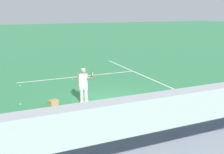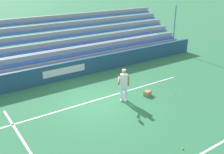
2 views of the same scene
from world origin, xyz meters
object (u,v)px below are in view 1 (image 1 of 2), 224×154
at_px(tennis_ball_toward_net, 20,86).
at_px(tennis_ball_on_baseline, 147,77).
at_px(tennis_ball_far_right, 72,79).
at_px(ball_box_cardboard, 54,103).
at_px(tennis_ball_stray_back, 20,104).
at_px(tennis_player, 84,85).

distance_m(tennis_ball_toward_net, tennis_ball_on_baseline, 8.09).
distance_m(tennis_ball_on_baseline, tennis_ball_far_right, 4.96).
bearing_deg(tennis_ball_on_baseline, tennis_ball_toward_net, 170.68).
distance_m(ball_box_cardboard, tennis_ball_toward_net, 4.21).
height_order(tennis_ball_stray_back, tennis_ball_on_baseline, same).
bearing_deg(tennis_ball_stray_back, tennis_ball_on_baseline, 13.81).
bearing_deg(tennis_ball_stray_back, tennis_ball_toward_net, 85.49).
relative_size(tennis_ball_stray_back, tennis_ball_far_right, 1.00).
bearing_deg(tennis_ball_toward_net, tennis_ball_stray_back, -94.51).
distance_m(tennis_ball_stray_back, tennis_ball_toward_net, 3.35).
relative_size(tennis_player, tennis_ball_far_right, 25.98).
height_order(tennis_ball_stray_back, tennis_ball_far_right, same).
xyz_separation_m(tennis_ball_stray_back, tennis_ball_on_baseline, (8.25, 2.03, 0.00)).
bearing_deg(tennis_ball_toward_net, tennis_ball_far_right, 5.01).
height_order(ball_box_cardboard, tennis_ball_stray_back, ball_box_cardboard).
distance_m(tennis_player, tennis_ball_stray_back, 3.18).
bearing_deg(tennis_ball_stray_back, ball_box_cardboard, -25.70).
distance_m(tennis_player, tennis_ball_toward_net, 5.11).
bearing_deg(ball_box_cardboard, tennis_ball_far_right, 64.09).
xyz_separation_m(tennis_player, tennis_ball_stray_back, (-2.91, 0.95, -0.86)).
height_order(ball_box_cardboard, tennis_ball_toward_net, ball_box_cardboard).
bearing_deg(tennis_ball_far_right, tennis_ball_on_baseline, -18.80).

